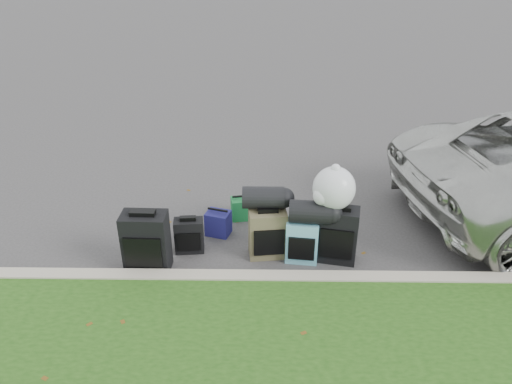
{
  "coord_description": "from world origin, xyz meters",
  "views": [
    {
      "loc": [
        -0.02,
        -5.46,
        3.58
      ],
      "look_at": [
        -0.1,
        0.2,
        0.55
      ],
      "focal_mm": 35.0,
      "sensor_mm": 36.0,
      "label": 1
    }
  ],
  "objects_px": {
    "suitcase_teal": "(302,241)",
    "tote_navy": "(218,223)",
    "tote_green": "(241,208)",
    "suitcase_olive": "(268,234)",
    "suitcase_large_black_left": "(146,242)",
    "suitcase_large_black_right": "(338,235)",
    "suitcase_small_black": "(189,236)"
  },
  "relations": [
    {
      "from": "suitcase_small_black",
      "to": "suitcase_large_black_left",
      "type": "bearing_deg",
      "value": -143.53
    },
    {
      "from": "suitcase_olive",
      "to": "suitcase_teal",
      "type": "xyz_separation_m",
      "value": [
        0.41,
        -0.1,
        -0.04
      ]
    },
    {
      "from": "suitcase_large_black_right",
      "to": "tote_navy",
      "type": "relative_size",
      "value": 2.17
    },
    {
      "from": "tote_navy",
      "to": "suitcase_olive",
      "type": "bearing_deg",
      "value": -18.79
    },
    {
      "from": "tote_navy",
      "to": "suitcase_small_black",
      "type": "bearing_deg",
      "value": -112.59
    },
    {
      "from": "suitcase_large_black_left",
      "to": "suitcase_large_black_right",
      "type": "bearing_deg",
      "value": 7.57
    },
    {
      "from": "suitcase_teal",
      "to": "tote_navy",
      "type": "relative_size",
      "value": 1.68
    },
    {
      "from": "suitcase_large_black_left",
      "to": "tote_navy",
      "type": "bearing_deg",
      "value": 47.11
    },
    {
      "from": "suitcase_olive",
      "to": "tote_navy",
      "type": "height_order",
      "value": "suitcase_olive"
    },
    {
      "from": "suitcase_small_black",
      "to": "tote_green",
      "type": "bearing_deg",
      "value": 47.55
    },
    {
      "from": "tote_green",
      "to": "suitcase_teal",
      "type": "bearing_deg",
      "value": -62.13
    },
    {
      "from": "tote_green",
      "to": "tote_navy",
      "type": "bearing_deg",
      "value": -135.83
    },
    {
      "from": "suitcase_teal",
      "to": "tote_navy",
      "type": "height_order",
      "value": "suitcase_teal"
    },
    {
      "from": "suitcase_small_black",
      "to": "suitcase_teal",
      "type": "xyz_separation_m",
      "value": [
        1.37,
        -0.17,
        0.05
      ]
    },
    {
      "from": "tote_green",
      "to": "suitcase_olive",
      "type": "bearing_deg",
      "value": -78.17
    },
    {
      "from": "tote_navy",
      "to": "suitcase_large_black_left",
      "type": "bearing_deg",
      "value": -117.31
    },
    {
      "from": "suitcase_teal",
      "to": "tote_green",
      "type": "xyz_separation_m",
      "value": [
        -0.77,
        0.96,
        -0.12
      ]
    },
    {
      "from": "suitcase_olive",
      "to": "suitcase_teal",
      "type": "height_order",
      "value": "suitcase_olive"
    },
    {
      "from": "suitcase_large_black_left",
      "to": "suitcase_olive",
      "type": "height_order",
      "value": "suitcase_large_black_left"
    },
    {
      "from": "tote_green",
      "to": "tote_navy",
      "type": "distance_m",
      "value": 0.49
    },
    {
      "from": "suitcase_teal",
      "to": "tote_green",
      "type": "bearing_deg",
      "value": 135.45
    },
    {
      "from": "suitcase_large_black_right",
      "to": "suitcase_small_black",
      "type": "bearing_deg",
      "value": -173.11
    },
    {
      "from": "suitcase_teal",
      "to": "suitcase_large_black_right",
      "type": "distance_m",
      "value": 0.43
    },
    {
      "from": "suitcase_large_black_right",
      "to": "tote_green",
      "type": "distance_m",
      "value": 1.52
    },
    {
      "from": "suitcase_large_black_left",
      "to": "suitcase_large_black_right",
      "type": "xyz_separation_m",
      "value": [
        2.22,
        0.23,
        -0.02
      ]
    },
    {
      "from": "suitcase_small_black",
      "to": "suitcase_teal",
      "type": "relative_size",
      "value": 0.82
    },
    {
      "from": "tote_green",
      "to": "tote_navy",
      "type": "xyz_separation_m",
      "value": [
        -0.28,
        -0.4,
        0.01
      ]
    },
    {
      "from": "suitcase_large_black_left",
      "to": "tote_green",
      "type": "xyz_separation_m",
      "value": [
        1.04,
        1.17,
        -0.22
      ]
    },
    {
      "from": "suitcase_large_black_left",
      "to": "suitcase_olive",
      "type": "distance_m",
      "value": 1.43
    },
    {
      "from": "suitcase_teal",
      "to": "suitcase_large_black_right",
      "type": "bearing_deg",
      "value": 10.66
    },
    {
      "from": "suitcase_large_black_right",
      "to": "tote_green",
      "type": "relative_size",
      "value": 2.29
    },
    {
      "from": "suitcase_olive",
      "to": "suitcase_large_black_right",
      "type": "xyz_separation_m",
      "value": [
        0.83,
        -0.08,
        0.04
      ]
    }
  ]
}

